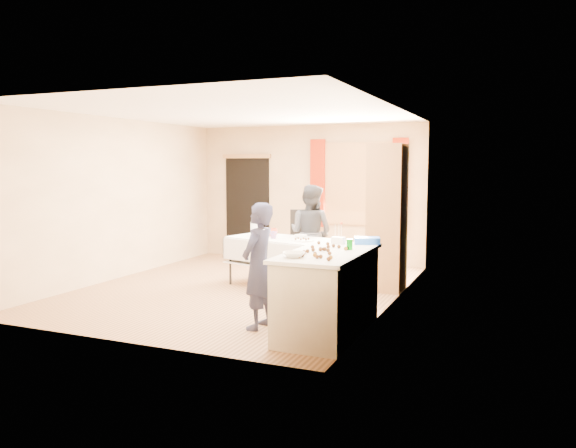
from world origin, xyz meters
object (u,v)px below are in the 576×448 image
at_px(girl, 259,266).
at_px(party_table, 281,258).
at_px(woman, 311,233).
at_px(chair, 303,257).
at_px(counter, 328,292).
at_px(cabinet, 387,218).

bearing_deg(girl, party_table, -160.46).
bearing_deg(woman, chair, -39.93).
distance_m(counter, girl, 0.83).
relative_size(party_table, chair, 1.62).
relative_size(cabinet, girl, 1.50).
height_order(chair, woman, woman).
bearing_deg(party_table, chair, 103.25).
relative_size(party_table, girl, 1.25).
height_order(chair, girl, girl).
height_order(cabinet, counter, cabinet).
xyz_separation_m(chair, girl, (0.62, -2.98, 0.39)).
distance_m(chair, woman, 0.58).
bearing_deg(chair, woman, -69.92).
bearing_deg(chair, counter, -82.97).
bearing_deg(party_table, girl, -59.02).
distance_m(cabinet, party_table, 1.70).
distance_m(cabinet, counter, 2.47).
distance_m(party_table, chair, 0.90).
xyz_separation_m(counter, party_table, (-1.41, 1.95, -0.01)).
bearing_deg(chair, party_table, -110.06).
relative_size(party_table, woman, 1.16).
relative_size(cabinet, counter, 1.30).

